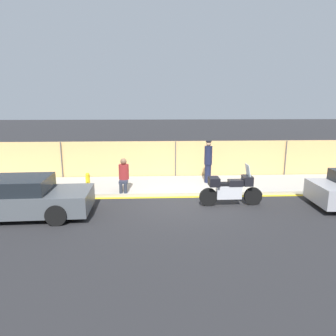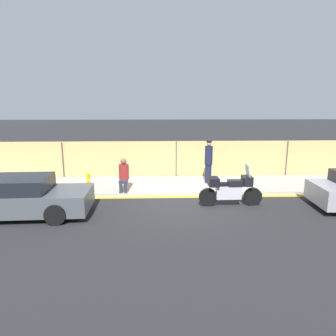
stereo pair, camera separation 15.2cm
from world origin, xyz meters
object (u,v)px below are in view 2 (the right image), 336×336
at_px(fire_hydrant, 88,180).
at_px(person_seated_on_curb, 124,173).
at_px(motorcycle, 230,189).
at_px(officer_standing, 209,161).
at_px(parked_car_right_down_street, 15,197).

bearing_deg(fire_hydrant, person_seated_on_curb, -22.43).
relative_size(motorcycle, person_seated_on_curb, 1.72).
height_order(officer_standing, parked_car_right_down_street, officer_standing).
distance_m(motorcycle, fire_hydrant, 6.00).
relative_size(motorcycle, fire_hydrant, 3.75).
xyz_separation_m(motorcycle, person_seated_on_curb, (-3.96, 1.59, 0.26)).
bearing_deg(fire_hydrant, motorcycle, -22.06).
xyz_separation_m(officer_standing, person_seated_on_curb, (-3.63, -1.13, -0.24)).
bearing_deg(person_seated_on_curb, fire_hydrant, 157.57).
relative_size(motorcycle, parked_car_right_down_street, 0.48).
xyz_separation_m(officer_standing, parked_car_right_down_street, (-6.91, -3.48, -0.47)).
xyz_separation_m(motorcycle, parked_car_right_down_street, (-7.24, -0.75, 0.02)).
bearing_deg(person_seated_on_curb, motorcycle, -21.91).
distance_m(officer_standing, fire_hydrant, 5.29).
xyz_separation_m(person_seated_on_curb, fire_hydrant, (-1.59, 0.66, -0.43)).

